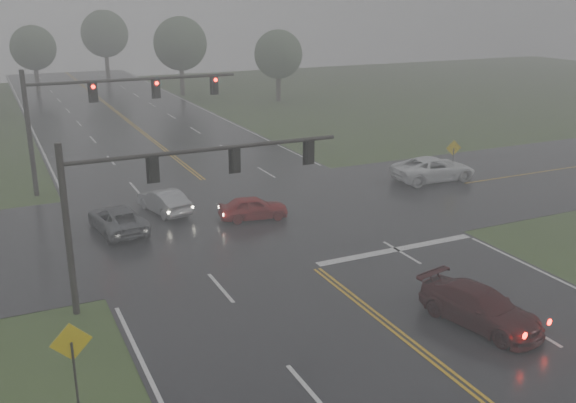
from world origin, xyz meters
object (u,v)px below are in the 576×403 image
sedan_maroon (479,324)px  signal_gantry_far (97,104)px  sedan_red (254,219)px  sedan_silver (164,213)px  signal_gantry_near (157,186)px  car_grey (119,231)px  pickup_white (433,180)px

sedan_maroon → signal_gantry_far: bearing=98.0°
sedan_red → sedan_silver: (-4.09, 3.14, 0.00)m
signal_gantry_near → signal_gantry_far: 16.80m
sedan_red → car_grey: car_grey is taller
sedan_red → car_grey: bearing=89.8°
sedan_red → signal_gantry_near: (-6.85, -7.15, 4.63)m
car_grey → signal_gantry_near: signal_gantry_near is taller
sedan_red → sedan_silver: bearing=62.1°
car_grey → pickup_white: 20.59m
signal_gantry_near → sedan_maroon: bearing=-36.4°
sedan_red → signal_gantry_far: size_ratio=0.29×
sedan_maroon → sedan_red: bearing=88.8°
sedan_maroon → car_grey: sedan_maroon is taller
sedan_silver → signal_gantry_near: size_ratio=0.36×
sedan_silver → pickup_white: bearing=163.4°
sedan_red → sedan_silver: size_ratio=0.92×
sedan_silver → car_grey: size_ratio=0.87×
car_grey → signal_gantry_near: 9.54m
sedan_silver → sedan_red: bearing=129.4°
signal_gantry_near → signal_gantry_far: signal_gantry_far is taller
sedan_maroon → signal_gantry_far: (-9.25, 24.04, 5.28)m
pickup_white → sedan_maroon: bearing=150.4°
sedan_silver → signal_gantry_far: bearing=-84.8°
sedan_red → pickup_white: 13.73m
sedan_maroon → sedan_red: (-3.01, 14.41, 0.00)m
sedan_red → signal_gantry_near: size_ratio=0.33×
sedan_red → car_grey: (-7.00, 1.19, 0.00)m
sedan_maroon → signal_gantry_near: size_ratio=0.43×
sedan_maroon → pickup_white: (10.56, 16.48, 0.00)m
sedan_maroon → pickup_white: bearing=44.3°
sedan_maroon → signal_gantry_near: (-9.86, 7.26, 4.63)m
pickup_white → signal_gantry_far: (-19.81, 7.56, 5.28)m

